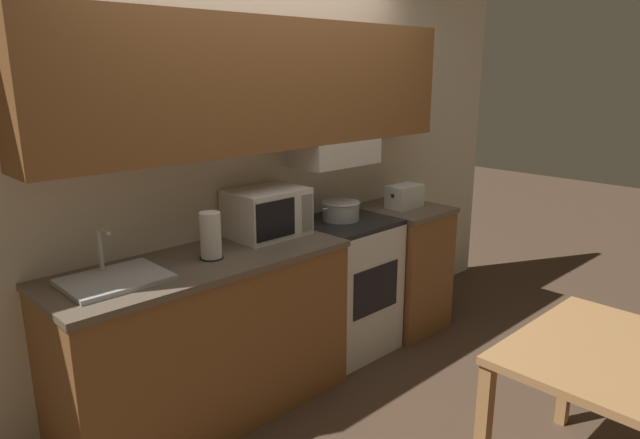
# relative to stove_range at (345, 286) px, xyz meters

# --- Properties ---
(ground_plane) EXTENTS (16.00, 16.00, 0.00)m
(ground_plane) POSITION_rel_stove_range_xyz_m (-0.55, 0.28, -0.46)
(ground_plane) COLOR #4C3828
(wall_back) EXTENTS (5.18, 0.38, 2.55)m
(wall_back) POSITION_rel_stove_range_xyz_m (-0.54, 0.21, 1.07)
(wall_back) COLOR silver
(wall_back) RESTS_ON ground_plane
(lower_counter_main) EXTENTS (1.64, 0.62, 0.93)m
(lower_counter_main) POSITION_rel_stove_range_xyz_m (-1.13, -0.02, 0.00)
(lower_counter_main) COLOR brown
(lower_counter_main) RESTS_ON ground_plane
(lower_counter_right_stub) EXTENTS (0.54, 0.62, 0.93)m
(lower_counter_right_stub) POSITION_rel_stove_range_xyz_m (0.58, -0.02, 0.00)
(lower_counter_right_stub) COLOR brown
(lower_counter_right_stub) RESTS_ON ground_plane
(stove_range) EXTENTS (0.61, 0.56, 0.93)m
(stove_range) POSITION_rel_stove_range_xyz_m (0.00, 0.00, 0.00)
(stove_range) COLOR white
(stove_range) RESTS_ON ground_plane
(cooking_pot) EXTENTS (0.34, 0.26, 0.12)m
(cooking_pot) POSITION_rel_stove_range_xyz_m (-0.01, 0.03, 0.53)
(cooking_pot) COLOR #B7BABF
(cooking_pot) RESTS_ON stove_range
(microwave) EXTENTS (0.45, 0.34, 0.28)m
(microwave) POSITION_rel_stove_range_xyz_m (-0.59, 0.09, 0.60)
(microwave) COLOR white
(microwave) RESTS_ON lower_counter_main
(toaster) EXTENTS (0.28, 0.16, 0.16)m
(toaster) POSITION_rel_stove_range_xyz_m (0.58, -0.04, 0.55)
(toaster) COLOR white
(toaster) RESTS_ON lower_counter_right_stub
(sink_basin) EXTENTS (0.46, 0.36, 0.25)m
(sink_basin) POSITION_rel_stove_range_xyz_m (-1.60, -0.02, 0.48)
(sink_basin) COLOR #B7BABF
(sink_basin) RESTS_ON lower_counter_main
(paper_towel_roll) EXTENTS (0.13, 0.13, 0.25)m
(paper_towel_roll) POSITION_rel_stove_range_xyz_m (-1.08, -0.04, 0.59)
(paper_towel_roll) COLOR black
(paper_towel_roll) RESTS_ON lower_counter_main
(dining_table) EXTENTS (0.95, 0.78, 0.73)m
(dining_table) POSITION_rel_stove_range_xyz_m (-0.20, -1.80, 0.16)
(dining_table) COLOR #B27F4C
(dining_table) RESTS_ON ground_plane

